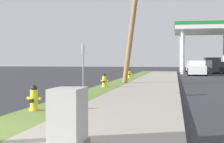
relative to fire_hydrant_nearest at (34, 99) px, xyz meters
The scene contains 9 objects.
fire_hydrant_nearest is the anchor object (origin of this frame).
fire_hydrant_second 8.84m from the fire_hydrant_nearest, 88.85° to the left, with size 0.42×0.38×0.74m.
fire_hydrant_third 18.77m from the fire_hydrant_nearest, 89.43° to the left, with size 0.42×0.37×0.74m.
utility_pole_midground 13.60m from the fire_hydrant_nearest, 83.97° to the left, with size 2.05×0.99×9.68m.
utility_cabinet 4.30m from the fire_hydrant_nearest, 58.81° to the right, with size 0.55×0.78×0.98m.
street_sign_post 4.52m from the fire_hydrant_nearest, 86.81° to the left, with size 0.05×0.36×2.12m.
car_white_by_near_pump 28.40m from the fire_hydrant_nearest, 77.32° to the left, with size 2.11×4.57×1.57m.
car_silver_by_far_pump 38.74m from the fire_hydrant_nearest, 80.47° to the left, with size 2.15×4.59×1.57m.
truck_black_at_forecourt 35.81m from the fire_hydrant_nearest, 76.07° to the left, with size 2.39×5.50×1.97m.
Camera 1 is at (4.40, -5.71, 1.54)m, focal length 53.87 mm.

